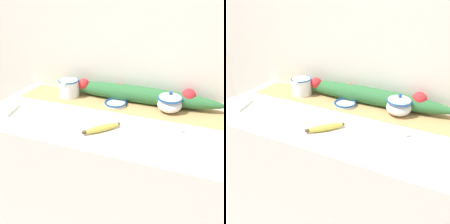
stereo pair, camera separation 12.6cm
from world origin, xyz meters
The scene contains 10 objects.
countertop centered at (0.00, 0.00, 0.46)m, with size 1.51×0.61×0.91m, color silver.
back_wall centered at (0.00, 0.32, 1.20)m, with size 2.31×0.04×2.40m, color silver.
table_runner centered at (0.00, 0.18, 0.91)m, with size 1.39×0.22×0.00m, color tan.
cream_pitcher centered at (-0.41, 0.19, 0.97)m, with size 0.13×0.15×0.11m.
sugar_bowl centered at (0.21, 0.18, 0.97)m, with size 0.13×0.13×0.12m.
small_dish centered at (-0.09, 0.16, 0.92)m, with size 0.13×0.13×0.02m.
banana centered at (-0.06, -0.13, 0.93)m, with size 0.16×0.16×0.03m.
spoon centered at (0.28, 0.00, 0.92)m, with size 0.19×0.03×0.01m.
napkin_stack centered at (-0.66, -0.12, 0.92)m, with size 0.14×0.14×0.02m, color white.
poinsettia_garland centered at (0.00, 0.25, 0.97)m, with size 0.98×0.11×0.12m.
Camera 2 is at (0.46, -1.02, 1.53)m, focal length 40.00 mm.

